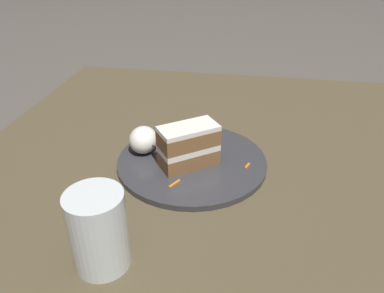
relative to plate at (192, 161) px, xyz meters
The scene contains 8 objects.
ground_plane 0.05m from the plate, 120.20° to the left, with size 6.00×6.00×0.00m, color #4C4742.
dining_table 0.04m from the plate, 120.20° to the left, with size 1.04×0.99×0.03m, color #4C422D.
plate is the anchor object (origin of this frame).
cake_slice 0.05m from the plate, 10.55° to the right, with size 0.11×0.12×0.08m.
cream_dollop 0.11m from the plate, 97.11° to the right, with size 0.06×0.06×0.05m, color white.
orange_garnish 0.10m from the plate, behind, with size 0.05×0.05×0.01m, color orange.
carrot_shreds_scatter 0.04m from the plate, 154.12° to the right, with size 0.21×0.22×0.00m.
drinking_glass 0.29m from the plate, 16.66° to the right, with size 0.08×0.08×0.12m.
Camera 1 is at (0.64, 0.07, 0.44)m, focal length 35.00 mm.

